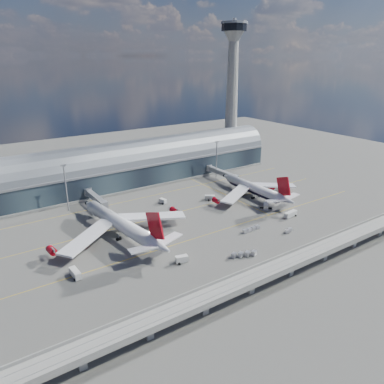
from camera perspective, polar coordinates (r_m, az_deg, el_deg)
ground at (r=185.47m, az=1.86°, el=-4.92°), size 500.00×500.00×0.00m
taxi_lines at (r=202.19m, az=-1.83°, el=-2.73°), size 200.00×80.12×0.01m
terminal at (r=244.91m, az=-8.92°, el=3.94°), size 200.00×30.00×28.00m
control_tower at (r=287.29m, az=6.10°, el=14.61°), size 19.00×19.00×103.00m
guideway at (r=147.36m, az=14.77°, el=-10.36°), size 220.00×8.50×7.20m
floodlight_mast_left at (r=207.21m, az=-18.66°, el=0.79°), size 3.00×0.70×25.70m
floodlight_mast_right at (r=250.70m, az=3.76°, el=5.06°), size 3.00×0.70×25.70m
airliner_left at (r=173.36m, az=-10.62°, el=-4.89°), size 67.24×70.72×21.55m
airliner_right at (r=222.09m, az=9.54°, el=0.48°), size 57.49×60.08×19.09m
jet_bridge_left at (r=212.15m, az=-14.59°, el=-0.78°), size 4.40×28.00×7.25m
jet_bridge_right at (r=250.48m, az=4.35°, el=3.02°), size 4.40×32.00×7.25m
service_truck_0 at (r=149.92m, az=-17.36°, el=-11.75°), size 2.74×7.19×2.95m
service_truck_1 at (r=152.44m, az=-1.59°, el=-10.19°), size 5.43×3.40×2.92m
service_truck_2 at (r=199.53m, az=14.79°, el=-3.27°), size 8.29×3.23×2.93m
service_truck_3 at (r=206.74m, az=11.19°, el=-2.15°), size 5.84×5.95×2.92m
service_truck_4 at (r=211.27m, az=-4.45°, el=-1.38°), size 2.92×4.80×2.60m
service_truck_5 at (r=215.90m, az=2.71°, el=-0.84°), size 5.84×4.97×2.71m
cargo_train_0 at (r=180.26m, az=9.01°, el=-5.63°), size 10.39×1.88×1.73m
cargo_train_1 at (r=158.29m, az=7.92°, el=-9.37°), size 11.32×5.88×1.91m
cargo_train_2 at (r=182.64m, az=14.50°, el=-5.72°), size 4.88×2.62×1.58m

